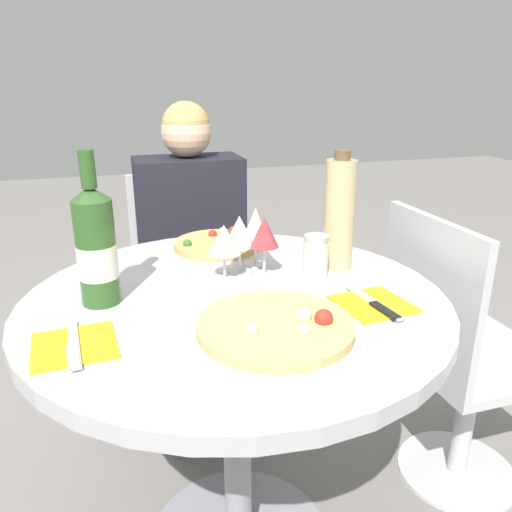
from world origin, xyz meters
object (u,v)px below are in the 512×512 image
wine_bottle (96,247)px  pizza_large (277,326)px  chair_empty_side (456,362)px  tall_carafe (339,214)px  dining_table (236,353)px  seated_diner (197,287)px  chair_behind_diner (191,291)px

wine_bottle → pizza_large: bearing=-36.7°
chair_empty_side → wine_bottle: size_ratio=2.65×
chair_empty_side → tall_carafe: tall_carafe is taller
dining_table → seated_diner: (0.02, 0.66, -0.10)m
seated_diner → chair_behind_diner: bearing=-90.0°
seated_diner → pizza_large: bearing=90.7°
pizza_large → wine_bottle: wine_bottle is taller
seated_diner → tall_carafe: seated_diner is taller
pizza_large → dining_table: bearing=100.0°
wine_bottle → tall_carafe: size_ratio=1.10×
chair_behind_diner → pizza_large: bearing=90.6°
dining_table → chair_behind_diner: bearing=88.3°
tall_carafe → seated_diner: bearing=117.0°
chair_empty_side → pizza_large: bearing=-69.7°
wine_bottle → seated_diner: bearing=62.4°
chair_empty_side → pizza_large: size_ratio=2.85×
dining_table → wine_bottle: 0.41m
chair_behind_diner → tall_carafe: size_ratio=2.92×
chair_behind_diner → wine_bottle: 0.94m
wine_bottle → chair_behind_diner: bearing=67.2°
seated_diner → pizza_large: size_ratio=3.74×
seated_diner → tall_carafe: 0.74m
chair_behind_diner → chair_empty_side: size_ratio=1.00×
seated_diner → pizza_large: (0.01, -0.85, 0.26)m
pizza_large → tall_carafe: size_ratio=1.02×
chair_empty_side → tall_carafe: size_ratio=2.92×
dining_table → chair_empty_side: (0.70, 0.05, -0.18)m
pizza_large → wine_bottle: (-0.33, 0.24, 0.12)m
chair_behind_diner → pizza_large: chair_behind_diner is taller
chair_empty_side → seated_diner: bearing=-132.0°
chair_empty_side → wine_bottle: (-0.99, -0.00, 0.46)m
dining_table → wine_bottle: bearing=170.3°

